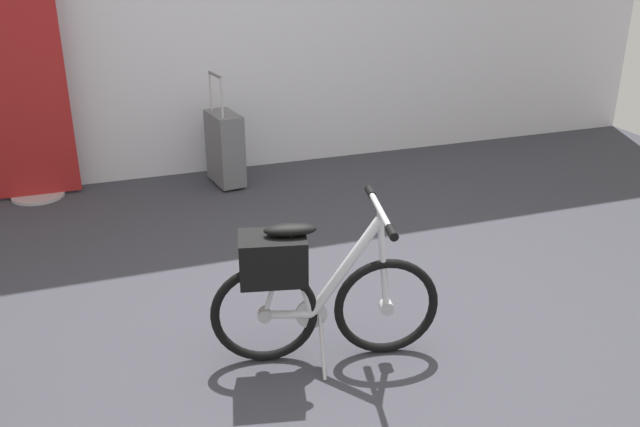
# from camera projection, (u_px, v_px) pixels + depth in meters

# --- Properties ---
(ground_plane) EXTENTS (7.59, 7.59, 0.00)m
(ground_plane) POSITION_uv_depth(u_px,v_px,m) (353.00, 345.00, 3.14)
(ground_plane) COLOR #38383F
(floor_banner_stand) EXTENTS (0.60, 0.36, 1.72)m
(floor_banner_stand) POSITION_uv_depth(u_px,v_px,m) (20.00, 89.00, 4.58)
(floor_banner_stand) COLOR #B7B7BC
(floor_banner_stand) RESTS_ON ground_plane
(folding_bike_foreground) EXTENTS (0.98, 0.52, 0.71)m
(folding_bike_foreground) POSITION_uv_depth(u_px,v_px,m) (308.00, 287.00, 2.92)
(folding_bike_foreground) COLOR black
(folding_bike_foreground) RESTS_ON ground_plane
(rolling_suitcase) EXTENTS (0.23, 0.38, 0.83)m
(rolling_suitcase) POSITION_uv_depth(u_px,v_px,m) (225.00, 148.00, 5.01)
(rolling_suitcase) COLOR slate
(rolling_suitcase) RESTS_ON ground_plane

